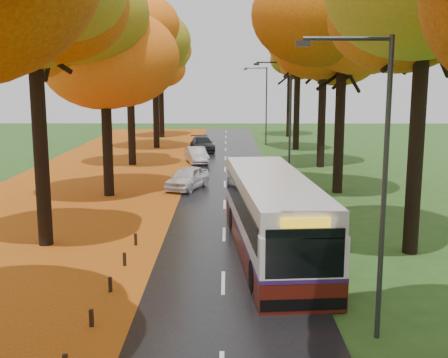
{
  "coord_description": "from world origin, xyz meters",
  "views": [
    {
      "loc": [
        0.12,
        -6.24,
        6.96
      ],
      "look_at": [
        0.0,
        17.76,
        2.6
      ],
      "focal_mm": 45.0,
      "sensor_mm": 36.0,
      "label": 1
    }
  ],
  "objects_px": {
    "bus": "(272,214)",
    "car_silver": "(197,155)",
    "streetlamp_near": "(376,166)",
    "streetlamp_far": "(264,100)",
    "streetlamp_mid": "(286,113)",
    "car_dark": "(202,144)",
    "car_white": "(187,178)"
  },
  "relations": [
    {
      "from": "bus",
      "to": "car_white",
      "type": "relative_size",
      "value": 2.89
    },
    {
      "from": "streetlamp_mid",
      "to": "car_silver",
      "type": "relative_size",
      "value": 2.0
    },
    {
      "from": "car_white",
      "to": "streetlamp_far",
      "type": "bearing_deg",
      "value": 94.74
    },
    {
      "from": "streetlamp_far",
      "to": "car_white",
      "type": "bearing_deg",
      "value": -104.96
    },
    {
      "from": "streetlamp_near",
      "to": "bus",
      "type": "distance_m",
      "value": 8.09
    },
    {
      "from": "streetlamp_near",
      "to": "car_silver",
      "type": "relative_size",
      "value": 2.0
    },
    {
      "from": "streetlamp_far",
      "to": "streetlamp_near",
      "type": "bearing_deg",
      "value": -90.0
    },
    {
      "from": "streetlamp_far",
      "to": "car_silver",
      "type": "relative_size",
      "value": 2.0
    },
    {
      "from": "bus",
      "to": "car_white",
      "type": "bearing_deg",
      "value": 103.19
    },
    {
      "from": "streetlamp_mid",
      "to": "car_dark",
      "type": "height_order",
      "value": "streetlamp_mid"
    },
    {
      "from": "streetlamp_near",
      "to": "car_silver",
      "type": "bearing_deg",
      "value": 101.44
    },
    {
      "from": "bus",
      "to": "car_silver",
      "type": "bearing_deg",
      "value": 95.41
    },
    {
      "from": "streetlamp_far",
      "to": "car_white",
      "type": "relative_size",
      "value": 1.94
    },
    {
      "from": "streetlamp_mid",
      "to": "car_dark",
      "type": "relative_size",
      "value": 1.69
    },
    {
      "from": "bus",
      "to": "streetlamp_near",
      "type": "bearing_deg",
      "value": -79.02
    },
    {
      "from": "streetlamp_far",
      "to": "car_white",
      "type": "height_order",
      "value": "streetlamp_far"
    },
    {
      "from": "streetlamp_near",
      "to": "streetlamp_far",
      "type": "xyz_separation_m",
      "value": [
        0.0,
        44.0,
        0.0
      ]
    },
    {
      "from": "streetlamp_mid",
      "to": "car_silver",
      "type": "distance_m",
      "value": 11.79
    },
    {
      "from": "car_dark",
      "to": "streetlamp_near",
      "type": "bearing_deg",
      "value": -91.83
    },
    {
      "from": "streetlamp_near",
      "to": "car_dark",
      "type": "height_order",
      "value": "streetlamp_near"
    },
    {
      "from": "bus",
      "to": "streetlamp_mid",
      "type": "bearing_deg",
      "value": 77.48
    },
    {
      "from": "car_white",
      "to": "car_silver",
      "type": "bearing_deg",
      "value": 109.7
    },
    {
      "from": "streetlamp_near",
      "to": "streetlamp_far",
      "type": "height_order",
      "value": "same"
    },
    {
      "from": "car_white",
      "to": "streetlamp_near",
      "type": "bearing_deg",
      "value": -53.17
    },
    {
      "from": "streetlamp_far",
      "to": "streetlamp_mid",
      "type": "bearing_deg",
      "value": -90.0
    },
    {
      "from": "car_white",
      "to": "car_silver",
      "type": "height_order",
      "value": "car_white"
    },
    {
      "from": "streetlamp_far",
      "to": "car_white",
      "type": "distance_m",
      "value": 24.72
    },
    {
      "from": "car_silver",
      "to": "car_dark",
      "type": "distance_m",
      "value": 7.59
    },
    {
      "from": "bus",
      "to": "car_silver",
      "type": "height_order",
      "value": "bus"
    },
    {
      "from": "streetlamp_far",
      "to": "car_silver",
      "type": "height_order",
      "value": "streetlamp_far"
    },
    {
      "from": "streetlamp_near",
      "to": "streetlamp_far",
      "type": "distance_m",
      "value": 44.0
    },
    {
      "from": "streetlamp_mid",
      "to": "car_white",
      "type": "height_order",
      "value": "streetlamp_mid"
    }
  ]
}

